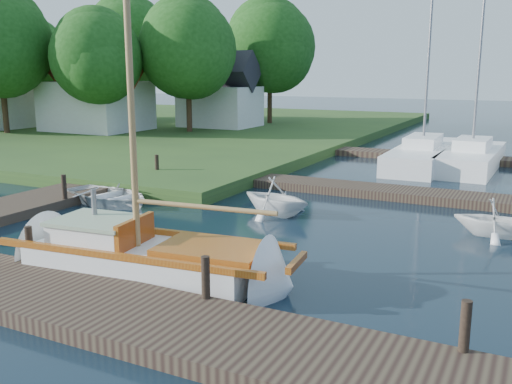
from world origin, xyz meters
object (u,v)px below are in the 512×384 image
at_px(sailboat, 153,262).
at_px(marina_boat_1, 423,153).
at_px(mooring_post_4, 64,187).
at_px(mooring_post_5, 157,165).
at_px(tender_b, 276,194).
at_px(house_c, 220,97).
at_px(dinghy, 140,246).
at_px(tree_7, 270,46).
at_px(mooring_post_1, 29,244).
at_px(tree_4, 129,44).
at_px(house_a, 96,93).
at_px(tree_1, 0,43).
at_px(tender_a, 108,193).
at_px(tree_3, 188,48).
at_px(tender_d, 496,216).
at_px(marina_boat_2, 472,156).
at_px(tree_5, 33,58).
at_px(tree_2, 97,56).
at_px(mooring_post_3, 465,326).

relative_size(sailboat, marina_boat_1, 1.00).
bearing_deg(mooring_post_4, mooring_post_5, 90.00).
distance_m(tender_b, house_c, 23.98).
bearing_deg(mooring_post_4, marina_boat_1, 58.29).
xyz_separation_m(dinghy, tree_7, (-10.73, 29.45, 5.75)).
xyz_separation_m(mooring_post_1, tree_4, (-19.00, 27.05, 5.67)).
bearing_deg(sailboat, mooring_post_5, 120.10).
height_order(house_c, tree_7, tree_7).
relative_size(house_a, tree_1, 0.68).
relative_size(tender_a, tender_b, 1.48).
height_order(dinghy, tender_b, tender_b).
height_order(mooring_post_1, tender_a, mooring_post_1).
bearing_deg(tree_4, tree_3, -26.57).
relative_size(mooring_post_5, sailboat, 0.08).
bearing_deg(tender_d, tree_4, 57.31).
relative_size(marina_boat_2, tree_7, 1.32).
distance_m(mooring_post_4, sailboat, 7.60).
bearing_deg(tree_5, tender_b, -31.02).
distance_m(sailboat, house_a, 28.00).
xyz_separation_m(marina_boat_1, house_a, (-21.72, 1.88, 2.40)).
bearing_deg(mooring_post_1, tree_1, 140.92).
height_order(sailboat, tree_3, tree_3).
bearing_deg(tender_a, dinghy, -122.05).
bearing_deg(tender_b, tree_5, 73.29).
xyz_separation_m(mooring_post_1, tree_2, (-15.00, 19.05, 4.55)).
xyz_separation_m(mooring_post_3, sailboat, (-6.51, 1.07, -0.36)).
xyz_separation_m(mooring_post_5, tree_4, (-15.00, 17.05, 5.67)).
bearing_deg(house_c, tender_d, -44.03).
distance_m(marina_boat_2, tree_5, 34.79).
bearing_deg(tree_1, house_c, 44.86).
xyz_separation_m(mooring_post_4, mooring_post_5, (0.00, 5.00, 0.00)).
bearing_deg(tree_5, tree_4, 14.04).
xyz_separation_m(tree_1, tree_3, (10.00, 6.00, -0.28)).
bearing_deg(tree_2, house_c, 63.30).
xyz_separation_m(tree_2, tree_3, (4.00, 4.00, 0.56)).
bearing_deg(dinghy, tree_5, 39.35).
height_order(dinghy, tender_a, dinghy).
xyz_separation_m(tree_2, tree_4, (-4.00, 8.00, 1.12)).
distance_m(marina_boat_2, house_c, 19.71).
bearing_deg(tree_4, mooring_post_4, -55.78).
distance_m(mooring_post_3, house_c, 33.65).
relative_size(tree_1, tree_7, 0.98).
xyz_separation_m(mooring_post_3, tree_7, (-18.00, 31.05, 5.50)).
height_order(sailboat, house_a, sailboat).
bearing_deg(house_c, tree_2, -116.70).
relative_size(mooring_post_3, marina_boat_2, 0.06).
height_order(sailboat, tender_a, sailboat).
bearing_deg(tender_d, tender_b, 96.79).
height_order(mooring_post_4, tree_5, tree_5).
relative_size(mooring_post_1, tree_7, 0.09).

